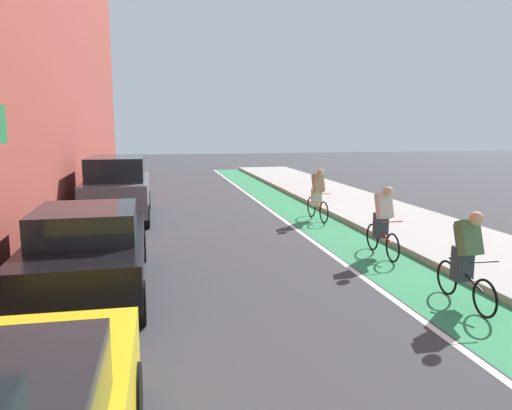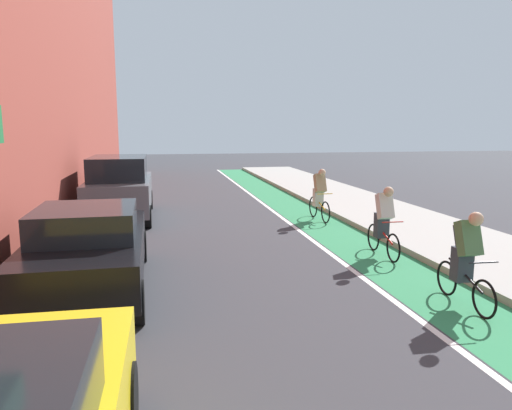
% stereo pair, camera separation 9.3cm
% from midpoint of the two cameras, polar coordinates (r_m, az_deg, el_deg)
% --- Properties ---
extents(ground_plane, '(80.82, 80.82, 0.00)m').
position_cam_midpoint_polar(ground_plane, '(12.65, -4.10, -3.97)').
color(ground_plane, '#38383D').
extents(bike_lane_paint, '(1.60, 36.74, 0.00)m').
position_cam_midpoint_polar(bike_lane_paint, '(15.24, 6.49, -1.74)').
color(bike_lane_paint, '#2D8451').
rests_on(bike_lane_paint, ground).
extents(lane_divider_stripe, '(0.12, 36.74, 0.00)m').
position_cam_midpoint_polar(lane_divider_stripe, '(14.99, 3.22, -1.88)').
color(lane_divider_stripe, white).
rests_on(lane_divider_stripe, ground).
extents(sidewalk_right, '(3.30, 36.74, 0.14)m').
position_cam_midpoint_polar(sidewalk_right, '(16.15, 14.79, -1.12)').
color(sidewalk_right, '#A8A59E').
rests_on(sidewalk_right, ground).
extents(parked_sedan_black, '(1.98, 4.58, 1.53)m').
position_cam_midpoint_polar(parked_sedan_black, '(8.96, -19.37, -4.82)').
color(parked_sedan_black, black).
rests_on(parked_sedan_black, ground).
extents(parked_suv_gray, '(1.94, 4.47, 1.98)m').
position_cam_midpoint_polar(parked_suv_gray, '(15.72, -16.14, 2.04)').
color(parked_suv_gray, '#595B60').
rests_on(parked_suv_gray, ground).
extents(cyclist_mid, '(0.48, 1.65, 1.58)m').
position_cam_midpoint_polar(cyclist_mid, '(8.50, 23.24, -5.41)').
color(cyclist_mid, black).
rests_on(cyclist_mid, ground).
extents(cyclist_trailing, '(0.48, 1.68, 1.60)m').
position_cam_midpoint_polar(cyclist_trailing, '(11.16, 14.49, -1.79)').
color(cyclist_trailing, black).
rests_on(cyclist_trailing, ground).
extents(cyclist_far, '(0.48, 1.71, 1.61)m').
position_cam_midpoint_polar(cyclist_far, '(15.14, 7.09, 1.43)').
color(cyclist_far, black).
rests_on(cyclist_far, ground).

